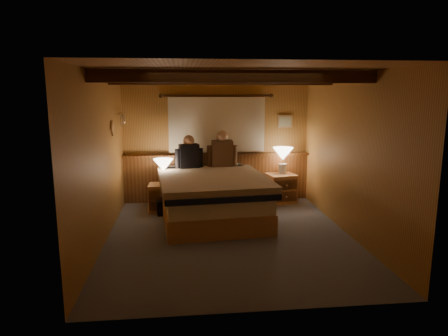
{
  "coord_description": "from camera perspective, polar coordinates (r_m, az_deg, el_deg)",
  "views": [
    {
      "loc": [
        -0.69,
        -5.62,
        2.12
      ],
      "look_at": [
        -0.04,
        0.4,
        0.96
      ],
      "focal_mm": 32.0,
      "sensor_mm": 36.0,
      "label": 1
    }
  ],
  "objects": [
    {
      "name": "floor",
      "position": [
        6.05,
        0.78,
        -9.7
      ],
      "size": [
        4.2,
        4.2,
        0.0
      ],
      "primitive_type": "plane",
      "color": "#545964",
      "rests_on": "ground"
    },
    {
      "name": "person_left",
      "position": [
        7.3,
        -5.02,
        1.94
      ],
      "size": [
        0.51,
        0.26,
        0.63
      ],
      "rotation": [
        0.0,
        0.0,
        0.18
      ],
      "color": "black",
      "rests_on": "bed"
    },
    {
      "name": "wainscot",
      "position": [
        7.86,
        -1.0,
        -1.19
      ],
      "size": [
        3.6,
        0.23,
        0.94
      ],
      "color": "brown",
      "rests_on": "wall_back"
    },
    {
      "name": "nightstand_right",
      "position": [
        7.83,
        8.11,
        -2.88
      ],
      "size": [
        0.6,
        0.56,
        0.56
      ],
      "rotation": [
        0.0,
        0.0,
        0.21
      ],
      "color": "tan",
      "rests_on": "floor"
    },
    {
      "name": "lamp_left",
      "position": [
        7.15,
        -8.65,
        0.2
      ],
      "size": [
        0.35,
        0.35,
        0.46
      ],
      "color": "white",
      "rests_on": "nightstand_left"
    },
    {
      "name": "wall_left",
      "position": [
        5.81,
        -17.11,
        1.21
      ],
      "size": [
        0.0,
        4.2,
        4.2
      ],
      "primitive_type": "plane",
      "rotation": [
        1.57,
        0.0,
        1.57
      ],
      "color": "#BF8644",
      "rests_on": "floor"
    },
    {
      "name": "ceiling",
      "position": [
        5.67,
        0.85,
        13.64
      ],
      "size": [
        4.2,
        4.2,
        0.0
      ],
      "primitive_type": "plane",
      "rotation": [
        3.14,
        0.0,
        0.0
      ],
      "color": "#BF8B47",
      "rests_on": "wall_back"
    },
    {
      "name": "bed",
      "position": [
        6.75,
        -1.76,
        -4.02
      ],
      "size": [
        1.89,
        2.36,
        0.76
      ],
      "rotation": [
        0.0,
        0.0,
        0.09
      ],
      "color": "tan",
      "rests_on": "floor"
    },
    {
      "name": "person_right",
      "position": [
        7.43,
        -0.27,
        2.35
      ],
      "size": [
        0.57,
        0.23,
        0.69
      ],
      "rotation": [
        0.0,
        0.0,
        -0.0
      ],
      "color": "#4F351F",
      "rests_on": "bed"
    },
    {
      "name": "framed_print",
      "position": [
        7.99,
        8.71,
        6.6
      ],
      "size": [
        0.3,
        0.04,
        0.25
      ],
      "color": "tan",
      "rests_on": "wall_back"
    },
    {
      "name": "coat_rail",
      "position": [
        7.29,
        -14.38,
        6.92
      ],
      "size": [
        0.05,
        0.55,
        0.24
      ],
      "color": "silver",
      "rests_on": "wall_left"
    },
    {
      "name": "lamp_right",
      "position": [
        7.77,
        8.42,
        1.8
      ],
      "size": [
        0.39,
        0.39,
        0.51
      ],
      "color": "white",
      "rests_on": "nightstand_right"
    },
    {
      "name": "wall_back",
      "position": [
        7.81,
        -1.06,
        4.05
      ],
      "size": [
        3.6,
        0.0,
        3.6
      ],
      "primitive_type": "plane",
      "rotation": [
        1.57,
        0.0,
        0.0
      ],
      "color": "#BF8644",
      "rests_on": "floor"
    },
    {
      "name": "curtain_window",
      "position": [
        7.71,
        -1.02,
        6.36
      ],
      "size": [
        2.18,
        0.09,
        1.11
      ],
      "color": "#4A2B12",
      "rests_on": "wall_back"
    },
    {
      "name": "duffel_bag",
      "position": [
        7.14,
        -7.82,
        -5.39
      ],
      "size": [
        0.49,
        0.34,
        0.32
      ],
      "rotation": [
        0.0,
        0.0,
        0.18
      ],
      "color": "black",
      "rests_on": "floor"
    },
    {
      "name": "wall_right",
      "position": [
        6.22,
        17.52,
        1.8
      ],
      "size": [
        0.0,
        4.2,
        4.2
      ],
      "primitive_type": "plane",
      "rotation": [
        1.57,
        0.0,
        -1.57
      ],
      "color": "#BF8644",
      "rests_on": "floor"
    },
    {
      "name": "ceiling_beams",
      "position": [
        5.82,
        0.66,
        12.68
      ],
      "size": [
        3.6,
        1.65,
        0.16
      ],
      "color": "#4A2B12",
      "rests_on": "ceiling"
    },
    {
      "name": "nightstand_left",
      "position": [
        7.27,
        -8.9,
        -4.22
      ],
      "size": [
        0.47,
        0.42,
        0.5
      ],
      "rotation": [
        0.0,
        0.0,
        -0.03
      ],
      "color": "tan",
      "rests_on": "floor"
    },
    {
      "name": "wall_front",
      "position": [
        3.71,
        4.75,
        -3.6
      ],
      "size": [
        3.6,
        0.0,
        3.6
      ],
      "primitive_type": "plane",
      "rotation": [
        -1.57,
        0.0,
        0.0
      ],
      "color": "#BF8644",
      "rests_on": "floor"
    }
  ]
}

